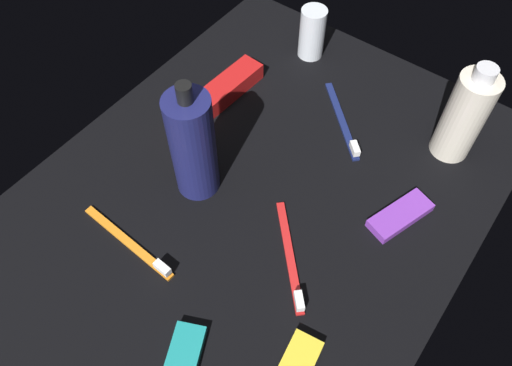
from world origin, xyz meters
TOP-DOWN VIEW (x-y plane):
  - ground_plane at (0.00, 0.00)cm, footprint 84.00×64.00cm
  - lotion_bottle at (3.83, -8.54)cm, footprint 6.74×6.74cm
  - bodywash_bottle at (-26.69, 20.34)cm, footprint 6.34×6.34cm
  - deodorant_stick at (-32.55, -11.30)cm, footprint 4.82×4.82cm
  - toothbrush_navy at (-20.49, 3.56)cm, footprint 13.18×13.96cm
  - toothbrush_red at (6.55, 11.18)cm, footprint 13.77×13.38cm
  - toothbrush_orange at (18.33, -8.80)cm, footprint 2.03×18.04cm
  - toothpaste_box_red at (-13.05, -17.32)cm, footprint 17.84×5.48cm
  - snack_bar_teal at (26.84, 8.34)cm, footprint 11.11×8.05cm
  - snack_bar_purple at (-9.60, 20.12)cm, footprint 11.13×7.10cm

SIDE VIEW (x-z plane):
  - ground_plane at x=0.00cm, z-range -1.20..0.00cm
  - toothbrush_navy at x=-20.49cm, z-range -0.44..1.66cm
  - toothbrush_red at x=6.55cm, z-range -0.44..1.66cm
  - toothbrush_orange at x=18.33cm, z-range -0.44..1.66cm
  - snack_bar_teal at x=26.84cm, z-range 0.00..1.50cm
  - snack_bar_purple at x=-9.60cm, z-range 0.00..1.50cm
  - toothpaste_box_red at x=-13.05cm, z-range 0.00..3.20cm
  - deodorant_stick at x=-32.55cm, z-range 0.00..9.92cm
  - bodywash_bottle at x=-26.69cm, z-range -0.79..17.05cm
  - lotion_bottle at x=3.83cm, z-range -1.23..20.23cm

